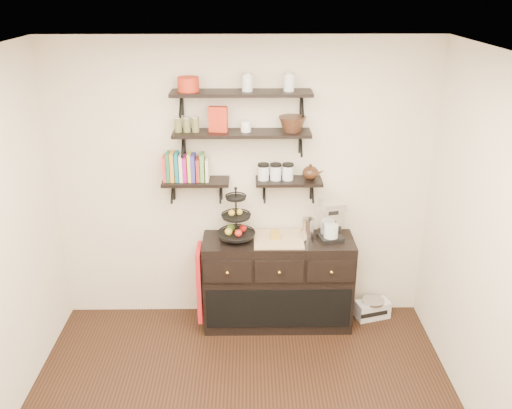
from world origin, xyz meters
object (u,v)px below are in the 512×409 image
object	(u,v)px
sideboard	(278,282)
radio	(372,309)
fruit_stand	(237,223)
coffee_maker	(331,221)

from	to	relation	value
sideboard	radio	size ratio (longest dim) A/B	3.87
sideboard	radio	world-z (taller)	sideboard
fruit_stand	radio	size ratio (longest dim) A/B	1.38
coffee_maker	sideboard	bearing A→B (deg)	170.35
sideboard	coffee_maker	size ratio (longest dim) A/B	3.72
fruit_stand	radio	xyz separation A→B (m)	(1.34, 0.07, -0.98)
sideboard	radio	bearing A→B (deg)	4.12
sideboard	fruit_stand	xyz separation A→B (m)	(-0.38, 0.00, 0.62)
radio	fruit_stand	bearing A→B (deg)	166.61
radio	sideboard	bearing A→B (deg)	167.94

